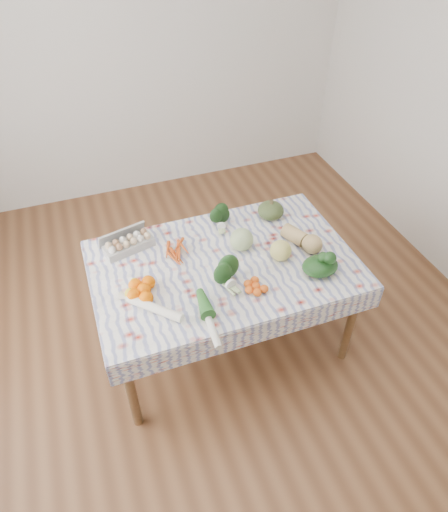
# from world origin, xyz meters

# --- Properties ---
(ground) EXTENTS (4.50, 4.50, 0.00)m
(ground) POSITION_xyz_m (0.00, 0.00, 0.00)
(ground) COLOR brown
(ground) RESTS_ON ground
(wall_back) EXTENTS (4.00, 0.04, 2.80)m
(wall_back) POSITION_xyz_m (0.00, 2.25, 1.40)
(wall_back) COLOR silver
(wall_back) RESTS_ON ground
(dining_table) EXTENTS (1.60, 1.00, 0.75)m
(dining_table) POSITION_xyz_m (0.00, 0.00, 0.68)
(dining_table) COLOR brown
(dining_table) RESTS_ON ground
(tablecloth) EXTENTS (1.66, 1.06, 0.01)m
(tablecloth) POSITION_xyz_m (0.00, 0.00, 0.76)
(tablecloth) COLOR white
(tablecloth) RESTS_ON dining_table
(egg_carton) EXTENTS (0.35, 0.21, 0.09)m
(egg_carton) POSITION_xyz_m (-0.54, 0.33, 0.81)
(egg_carton) COLOR #ACACA7
(egg_carton) RESTS_ON tablecloth
(carrot_bunch) EXTENTS (0.24, 0.23, 0.04)m
(carrot_bunch) POSITION_xyz_m (-0.26, 0.19, 0.78)
(carrot_bunch) COLOR #C54914
(carrot_bunch) RESTS_ON tablecloth
(kale_bunch) EXTENTS (0.17, 0.16, 0.14)m
(kale_bunch) POSITION_xyz_m (0.10, 0.36, 0.83)
(kale_bunch) COLOR #173413
(kale_bunch) RESTS_ON tablecloth
(kabocha_squash) EXTENTS (0.24, 0.24, 0.12)m
(kabocha_squash) POSITION_xyz_m (0.47, 0.34, 0.82)
(kabocha_squash) COLOR #3D4D25
(kabocha_squash) RESTS_ON tablecloth
(cabbage) EXTENTS (0.19, 0.19, 0.15)m
(cabbage) POSITION_xyz_m (0.16, 0.09, 0.84)
(cabbage) COLOR #9EB679
(cabbage) RESTS_ON tablecloth
(butternut_squash) EXTENTS (0.24, 0.32, 0.13)m
(butternut_squash) POSITION_xyz_m (0.54, -0.02, 0.83)
(butternut_squash) COLOR tan
(butternut_squash) RESTS_ON tablecloth
(orange_cluster) EXTENTS (0.33, 0.33, 0.09)m
(orange_cluster) POSITION_xyz_m (-0.54, -0.10, 0.81)
(orange_cluster) COLOR #FC6700
(orange_cluster) RESTS_ON tablecloth
(broccoli) EXTENTS (0.21, 0.21, 0.13)m
(broccoli) POSITION_xyz_m (-0.06, -0.18, 0.82)
(broccoli) COLOR #1D4619
(broccoli) RESTS_ON tablecloth
(mandarin_cluster) EXTENTS (0.22, 0.22, 0.05)m
(mandarin_cluster) POSITION_xyz_m (0.10, -0.28, 0.79)
(mandarin_cluster) COLOR orange
(mandarin_cluster) RESTS_ON tablecloth
(grapefruit) EXTENTS (0.14, 0.14, 0.14)m
(grapefruit) POSITION_xyz_m (0.35, -0.09, 0.83)
(grapefruit) COLOR #CDC460
(grapefruit) RESTS_ON tablecloth
(spinach_bag) EXTENTS (0.25, 0.21, 0.10)m
(spinach_bag) POSITION_xyz_m (0.53, -0.28, 0.81)
(spinach_bag) COLOR #143313
(spinach_bag) RESTS_ON tablecloth
(daikon) EXTENTS (0.30, 0.30, 0.05)m
(daikon) POSITION_xyz_m (-0.51, -0.25, 0.79)
(daikon) COLOR white
(daikon) RESTS_ON tablecloth
(leek) EXTENTS (0.07, 0.40, 0.04)m
(leek) POSITION_xyz_m (-0.24, -0.43, 0.78)
(leek) COLOR silver
(leek) RESTS_ON tablecloth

